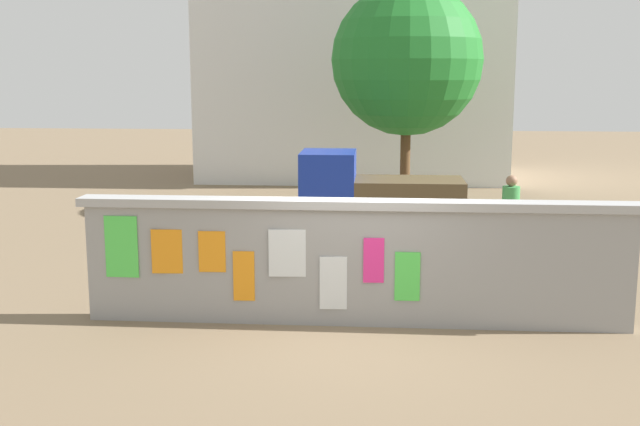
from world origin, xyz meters
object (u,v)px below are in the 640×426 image
Objects in this scene: auto_rickshaw_truck at (373,194)px; tree_roadside at (407,60)px; motorcycle at (219,246)px; person_walking at (510,207)px; bicycle_near at (488,268)px.

auto_rickshaw_truck is 0.62× the size of tree_roadside.
person_walking reaches higher than motorcycle.
person_walking is (2.71, -2.00, 0.09)m from auto_rickshaw_truck.
auto_rickshaw_truck is 3.37m from person_walking.
person_walking is at bearing -69.45° from tree_roadside.
auto_rickshaw_truck reaches higher than person_walking.
motorcycle is 1.17× the size of person_walking.
bicycle_near is 2.55m from person_walking.
auto_rickshaw_truck reaches higher than bicycle_near.
motorcycle is 0.33× the size of tree_roadside.
bicycle_near is at bearing -65.56° from auto_rickshaw_truck.
bicycle_near reaches higher than motorcycle.
tree_roadside reaches higher than auto_rickshaw_truck.
bicycle_near is at bearing -80.98° from tree_roadside.
person_walking is 6.17m from tree_roadside.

